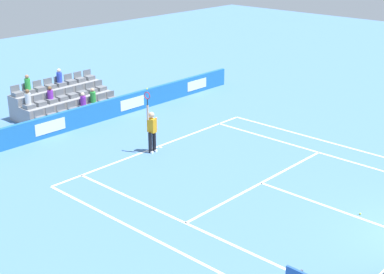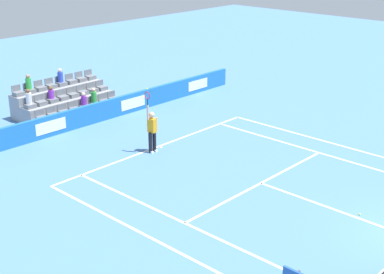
% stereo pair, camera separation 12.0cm
% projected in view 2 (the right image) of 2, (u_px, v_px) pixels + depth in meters
% --- Properties ---
extents(line_baseline, '(10.97, 0.10, 0.01)m').
position_uv_depth(line_baseline, '(159.00, 146.00, 24.26)').
color(line_baseline, white).
rests_on(line_baseline, ground).
extents(line_service, '(8.23, 0.10, 0.01)m').
position_uv_depth(line_service, '(261.00, 183.00, 20.75)').
color(line_service, white).
rests_on(line_service, ground).
extents(line_centre_service, '(0.10, 6.40, 0.01)m').
position_uv_depth(line_centre_service, '(338.00, 211.00, 18.71)').
color(line_centre_service, white).
rests_on(line_centre_service, ground).
extents(line_singles_sideline_left, '(0.10, 11.89, 0.01)m').
position_uv_depth(line_singles_sideline_left, '(195.00, 228.00, 17.64)').
color(line_singles_sideline_left, white).
rests_on(line_singles_sideline_left, ground).
extents(line_singles_sideline_right, '(0.10, 11.89, 0.01)m').
position_uv_depth(line_singles_sideline_right, '(328.00, 155.00, 23.28)').
color(line_singles_sideline_right, white).
rests_on(line_singles_sideline_right, ground).
extents(line_doubles_sideline_left, '(0.10, 11.89, 0.01)m').
position_uv_depth(line_doubles_sideline_left, '(164.00, 245.00, 16.70)').
color(line_doubles_sideline_left, white).
rests_on(line_doubles_sideline_left, ground).
extents(line_doubles_sideline_right, '(0.10, 11.89, 0.01)m').
position_uv_depth(line_doubles_sideline_right, '(345.00, 147.00, 24.22)').
color(line_doubles_sideline_right, white).
rests_on(line_doubles_sideline_right, ground).
extents(line_centre_mark, '(0.10, 0.20, 0.01)m').
position_uv_depth(line_centre_mark, '(160.00, 147.00, 24.19)').
color(line_centre_mark, white).
rests_on(line_centre_mark, ground).
extents(sponsor_barrier, '(19.78, 0.22, 0.98)m').
position_uv_depth(sponsor_barrier, '(93.00, 114.00, 27.00)').
color(sponsor_barrier, '#1E66AD').
rests_on(sponsor_barrier, ground).
extents(tennis_player, '(0.53, 0.37, 2.85)m').
position_uv_depth(tennis_player, '(152.00, 130.00, 23.31)').
color(tennis_player, black).
rests_on(tennis_player, ground).
extents(stadium_stand, '(4.96, 2.85, 2.20)m').
position_uv_depth(stadium_stand, '(65.00, 103.00, 28.45)').
color(stadium_stand, gray).
rests_on(stadium_stand, ground).
extents(loose_tennis_ball, '(0.07, 0.07, 0.07)m').
position_uv_depth(loose_tennis_ball, '(360.00, 214.00, 18.42)').
color(loose_tennis_ball, '#D1E533').
rests_on(loose_tennis_ball, ground).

